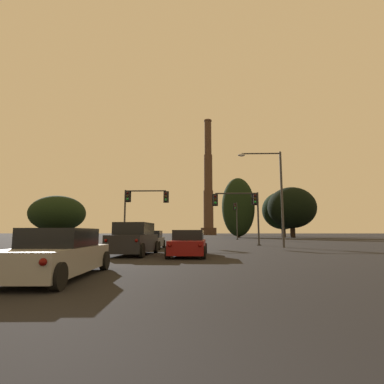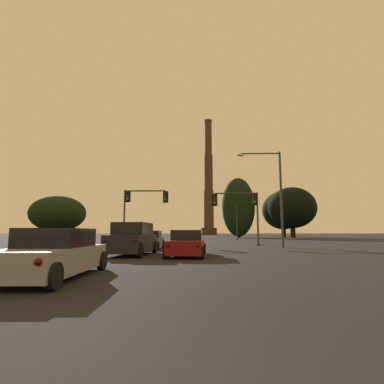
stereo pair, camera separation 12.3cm
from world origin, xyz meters
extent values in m
cube|color=maroon|center=(0.34, 14.45, 0.53)|extent=(1.96, 4.66, 0.70)
cube|color=black|center=(0.35, 14.68, 1.15)|extent=(1.69, 2.25, 0.55)
cylinder|color=black|center=(-0.48, 16.38, 0.32)|extent=(0.24, 0.65, 0.64)
cylinder|color=black|center=(1.28, 16.32, 0.32)|extent=(0.24, 0.65, 0.64)
cylinder|color=black|center=(-0.61, 12.58, 0.32)|extent=(0.24, 0.65, 0.64)
cylinder|color=black|center=(1.15, 12.52, 0.32)|extent=(0.24, 0.65, 0.64)
sphere|color=#500705|center=(-0.46, 12.16, 0.68)|extent=(0.17, 0.17, 0.17)
sphere|color=#500705|center=(0.98, 12.11, 0.68)|extent=(0.17, 0.17, 0.17)
cube|color=gray|center=(-3.16, 6.39, 0.53)|extent=(2.00, 4.67, 0.70)
cube|color=black|center=(-3.17, 6.62, 1.15)|extent=(1.71, 2.27, 0.55)
cylinder|color=black|center=(-4.12, 8.25, 0.32)|extent=(0.25, 0.65, 0.64)
cylinder|color=black|center=(-2.36, 8.33, 0.32)|extent=(0.25, 0.65, 0.64)
cylinder|color=black|center=(-2.20, 4.53, 0.32)|extent=(0.25, 0.65, 0.64)
sphere|color=#500705|center=(-2.34, 4.10, 0.68)|extent=(0.17, 0.17, 0.17)
cube|color=#4C4F54|center=(-3.00, 21.72, 0.53)|extent=(1.90, 4.64, 0.70)
cube|color=black|center=(-3.01, 21.95, 1.15)|extent=(1.67, 2.24, 0.55)
cylinder|color=black|center=(-3.93, 23.60, 0.32)|extent=(0.23, 0.64, 0.64)
cylinder|color=black|center=(-2.17, 23.64, 0.32)|extent=(0.23, 0.64, 0.64)
cylinder|color=black|center=(-3.84, 19.80, 0.32)|extent=(0.23, 0.64, 0.64)
cylinder|color=black|center=(-2.08, 19.84, 0.32)|extent=(0.23, 0.64, 0.64)
sphere|color=#500705|center=(-3.67, 19.38, 0.68)|extent=(0.17, 0.17, 0.17)
sphere|color=#500705|center=(-2.23, 19.42, 0.68)|extent=(0.17, 0.17, 0.17)
cube|color=black|center=(-2.87, 15.15, 0.68)|extent=(2.12, 4.88, 0.95)
cube|color=black|center=(-2.87, 15.27, 1.51)|extent=(1.90, 2.87, 0.70)
cylinder|color=black|center=(-3.73, 17.11, 0.38)|extent=(0.25, 0.77, 0.76)
cylinder|color=black|center=(-1.85, 17.03, 0.38)|extent=(0.25, 0.77, 0.76)
cylinder|color=black|center=(-3.89, 13.27, 0.38)|extent=(0.25, 0.77, 0.76)
cylinder|color=black|center=(-2.02, 13.19, 0.38)|extent=(0.25, 0.77, 0.76)
sphere|color=#500705|center=(-3.75, 12.76, 0.89)|extent=(0.17, 0.17, 0.17)
sphere|color=#500705|center=(-2.20, 12.70, 0.89)|extent=(0.17, 0.17, 0.17)
cylinder|color=#2D2D30|center=(-7.04, 29.16, 2.89)|extent=(0.18, 0.18, 5.78)
cylinder|color=black|center=(-7.04, 29.16, 0.05)|extent=(0.40, 0.40, 0.10)
cube|color=black|center=(-6.75, 29.16, 5.11)|extent=(0.34, 0.34, 1.04)
cube|color=black|center=(-6.75, 29.34, 5.11)|extent=(0.58, 0.03, 1.25)
sphere|color=#320504|center=(-6.75, 28.97, 5.43)|extent=(0.22, 0.22, 0.22)
sphere|color=#352604|center=(-6.75, 28.97, 5.11)|extent=(0.22, 0.22, 0.22)
sphere|color=green|center=(-6.75, 28.97, 4.79)|extent=(0.22, 0.22, 0.22)
cylinder|color=#2D2D30|center=(-4.86, 29.16, 5.68)|extent=(4.36, 0.14, 0.14)
sphere|color=#2D2D30|center=(-7.04, 29.16, 5.68)|extent=(0.18, 0.18, 0.18)
cube|color=black|center=(-2.68, 29.16, 5.04)|extent=(0.34, 0.34, 1.04)
cube|color=black|center=(-2.68, 29.34, 5.04)|extent=(0.58, 0.03, 1.25)
sphere|color=#320504|center=(-2.68, 28.97, 5.36)|extent=(0.22, 0.22, 0.22)
sphere|color=#352604|center=(-2.68, 28.97, 5.04)|extent=(0.22, 0.22, 0.22)
sphere|color=green|center=(-2.68, 28.97, 4.72)|extent=(0.22, 0.22, 0.22)
cylinder|color=#2D2D30|center=(6.75, 27.80, 2.65)|extent=(0.18, 0.18, 5.30)
cylinder|color=black|center=(6.75, 27.80, 0.05)|extent=(0.40, 0.40, 0.10)
cube|color=black|center=(6.46, 27.80, 4.63)|extent=(0.34, 0.34, 1.04)
cube|color=black|center=(6.46, 27.98, 4.63)|extent=(0.58, 0.03, 1.25)
sphere|color=#320504|center=(6.46, 27.61, 4.95)|extent=(0.22, 0.22, 0.22)
sphere|color=#352604|center=(6.46, 27.61, 4.63)|extent=(0.22, 0.22, 0.22)
sphere|color=green|center=(6.46, 27.61, 4.30)|extent=(0.22, 0.22, 0.22)
cylinder|color=#2D2D30|center=(4.61, 27.80, 5.20)|extent=(4.28, 0.14, 0.14)
sphere|color=#2D2D30|center=(6.75, 27.80, 5.20)|extent=(0.18, 0.18, 0.18)
cube|color=black|center=(2.48, 27.80, 4.56)|extent=(0.34, 0.34, 1.04)
cube|color=black|center=(2.48, 27.98, 4.56)|extent=(0.58, 0.03, 1.25)
sphere|color=#320504|center=(2.48, 27.61, 4.88)|extent=(0.22, 0.22, 0.22)
sphere|color=#352604|center=(2.48, 27.61, 4.56)|extent=(0.22, 0.22, 0.22)
sphere|color=green|center=(2.48, 27.61, 4.23)|extent=(0.22, 0.22, 0.22)
cylinder|color=#2D2D30|center=(7.37, 50.74, 3.25)|extent=(0.18, 0.18, 6.51)
cylinder|color=black|center=(7.37, 50.74, 0.05)|extent=(0.40, 0.40, 0.10)
cube|color=black|center=(7.08, 50.74, 5.84)|extent=(0.34, 0.34, 1.04)
cube|color=black|center=(7.08, 50.92, 5.84)|extent=(0.58, 0.03, 1.25)
sphere|color=#320504|center=(7.08, 50.55, 6.16)|extent=(0.22, 0.22, 0.22)
sphere|color=#352604|center=(7.08, 50.55, 5.84)|extent=(0.22, 0.22, 0.22)
sphere|color=green|center=(7.08, 50.55, 5.52)|extent=(0.22, 0.22, 0.22)
cylinder|color=#38383A|center=(8.08, 23.74, 4.20)|extent=(0.20, 0.20, 8.39)
cylinder|color=#38383A|center=(6.37, 23.74, 8.24)|extent=(3.43, 0.12, 0.12)
sphere|color=#38383A|center=(8.08, 23.74, 8.24)|extent=(0.20, 0.20, 0.20)
ellipsoid|color=silver|center=(4.66, 23.74, 8.12)|extent=(0.64, 0.36, 0.26)
cylinder|color=#3C2B22|center=(4.40, 132.63, 1.60)|extent=(7.09, 7.09, 3.21)
cylinder|color=#473328|center=(4.40, 132.63, 11.59)|extent=(4.43, 4.43, 16.76)
cylinder|color=#473328|center=(4.40, 132.63, 28.35)|extent=(3.81, 3.81, 16.76)
cylinder|color=#473328|center=(4.40, 132.63, 45.11)|extent=(3.19, 3.19, 16.76)
cylinder|color=#4E382C|center=(4.40, 132.63, 53.14)|extent=(3.57, 3.57, 0.70)
cylinder|color=black|center=(22.66, 69.43, 1.73)|extent=(1.14, 1.14, 3.45)
ellipsoid|color=black|center=(22.66, 69.43, 7.10)|extent=(11.40, 10.26, 9.74)
cylinder|color=black|center=(-34.93, 71.53, 1.28)|extent=(1.38, 1.38, 2.57)
ellipsoid|color=black|center=(-34.93, 71.53, 5.93)|extent=(13.77, 12.39, 8.96)
cylinder|color=black|center=(21.37, 72.65, 1.57)|extent=(1.02, 1.02, 3.14)
ellipsoid|color=black|center=(21.37, 72.65, 6.67)|extent=(10.16, 9.14, 9.42)
cylinder|color=black|center=(10.09, 70.56, 1.01)|extent=(0.79, 0.79, 2.03)
ellipsoid|color=black|center=(10.09, 70.56, 7.37)|extent=(7.94, 7.15, 14.26)
camera|label=1|loc=(1.04, -2.32, 1.31)|focal=28.00mm
camera|label=2|loc=(1.16, -2.31, 1.31)|focal=28.00mm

